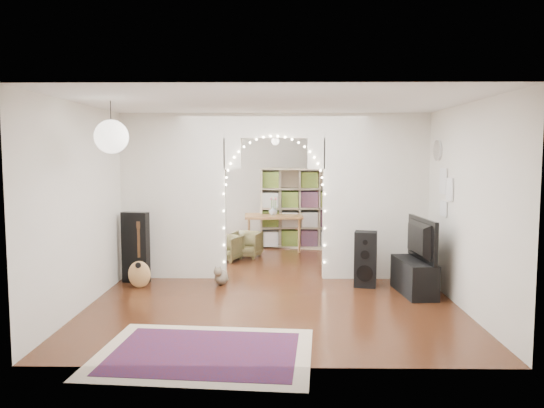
{
  "coord_description": "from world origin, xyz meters",
  "views": [
    {
      "loc": [
        0.09,
        -8.66,
        2.05
      ],
      "look_at": [
        -0.04,
        0.3,
        1.2
      ],
      "focal_mm": 35.0,
      "sensor_mm": 36.0,
      "label": 1
    }
  ],
  "objects_px": {
    "media_console": "(414,277)",
    "dining_chair_right": "(246,244)",
    "bookcase": "(299,208)",
    "dining_chair_left": "(226,248)",
    "floor_speaker": "(365,259)",
    "dining_table": "(273,218)",
    "acoustic_guitar": "(139,264)"
  },
  "relations": [
    {
      "from": "acoustic_guitar",
      "to": "floor_speaker",
      "type": "bearing_deg",
      "value": -16.38
    },
    {
      "from": "dining_chair_right",
      "to": "floor_speaker",
      "type": "bearing_deg",
      "value": -34.46
    },
    {
      "from": "acoustic_guitar",
      "to": "floor_speaker",
      "type": "xyz_separation_m",
      "value": [
        3.47,
        0.14,
        0.05
      ]
    },
    {
      "from": "acoustic_guitar",
      "to": "dining_chair_right",
      "type": "height_order",
      "value": "acoustic_guitar"
    },
    {
      "from": "media_console",
      "to": "dining_chair_right",
      "type": "height_order",
      "value": "dining_chair_right"
    },
    {
      "from": "acoustic_guitar",
      "to": "dining_chair_left",
      "type": "relative_size",
      "value": 1.62
    },
    {
      "from": "floor_speaker",
      "to": "dining_chair_left",
      "type": "xyz_separation_m",
      "value": [
        -2.35,
        1.95,
        -0.18
      ]
    },
    {
      "from": "floor_speaker",
      "to": "dining_chair_left",
      "type": "height_order",
      "value": "floor_speaker"
    },
    {
      "from": "acoustic_guitar",
      "to": "floor_speaker",
      "type": "height_order",
      "value": "acoustic_guitar"
    },
    {
      "from": "bookcase",
      "to": "dining_chair_left",
      "type": "distance_m",
      "value": 2.17
    },
    {
      "from": "floor_speaker",
      "to": "dining_table",
      "type": "xyz_separation_m",
      "value": [
        -1.46,
        3.07,
        0.25
      ]
    },
    {
      "from": "floor_speaker",
      "to": "bookcase",
      "type": "xyz_separation_m",
      "value": [
        -0.89,
        3.43,
        0.44
      ]
    },
    {
      "from": "dining_chair_left",
      "to": "dining_chair_right",
      "type": "height_order",
      "value": "dining_chair_right"
    },
    {
      "from": "bookcase",
      "to": "dining_chair_right",
      "type": "distance_m",
      "value": 1.69
    },
    {
      "from": "floor_speaker",
      "to": "media_console",
      "type": "bearing_deg",
      "value": -20.08
    },
    {
      "from": "floor_speaker",
      "to": "dining_table",
      "type": "relative_size",
      "value": 0.69
    },
    {
      "from": "floor_speaker",
      "to": "dining_table",
      "type": "distance_m",
      "value": 3.41
    },
    {
      "from": "floor_speaker",
      "to": "media_console",
      "type": "height_order",
      "value": "floor_speaker"
    },
    {
      "from": "media_console",
      "to": "dining_chair_right",
      "type": "distance_m",
      "value": 3.78
    },
    {
      "from": "bookcase",
      "to": "dining_chair_right",
      "type": "bearing_deg",
      "value": -115.36
    },
    {
      "from": "floor_speaker",
      "to": "media_console",
      "type": "distance_m",
      "value": 0.79
    },
    {
      "from": "dining_table",
      "to": "dining_chair_right",
      "type": "height_order",
      "value": "dining_table"
    },
    {
      "from": "acoustic_guitar",
      "to": "bookcase",
      "type": "bearing_deg",
      "value": 35.51
    },
    {
      "from": "acoustic_guitar",
      "to": "dining_table",
      "type": "distance_m",
      "value": 3.8
    },
    {
      "from": "media_console",
      "to": "dining_chair_left",
      "type": "relative_size",
      "value": 1.87
    },
    {
      "from": "floor_speaker",
      "to": "bookcase",
      "type": "distance_m",
      "value": 3.57
    },
    {
      "from": "floor_speaker",
      "to": "dining_chair_left",
      "type": "bearing_deg",
      "value": 152.87
    },
    {
      "from": "bookcase",
      "to": "dining_chair_left",
      "type": "relative_size",
      "value": 3.25
    },
    {
      "from": "dining_table",
      "to": "dining_chair_right",
      "type": "xyz_separation_m",
      "value": [
        -0.53,
        -0.77,
        -0.43
      ]
    },
    {
      "from": "media_console",
      "to": "dining_table",
      "type": "height_order",
      "value": "dining_table"
    },
    {
      "from": "acoustic_guitar",
      "to": "media_console",
      "type": "relative_size",
      "value": 0.87
    },
    {
      "from": "acoustic_guitar",
      "to": "media_console",
      "type": "bearing_deg",
      "value": -22.48
    }
  ]
}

